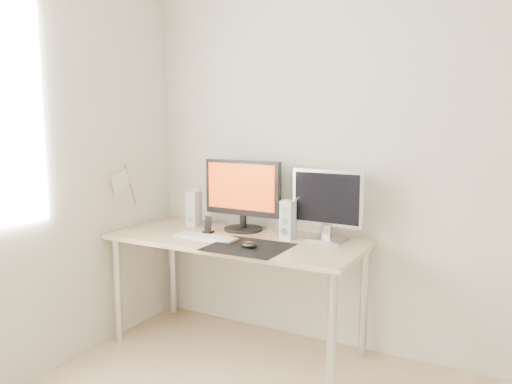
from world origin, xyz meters
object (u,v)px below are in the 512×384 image
at_px(mouse, 249,245).
at_px(speaker_right, 288,220).
at_px(keyboard, 206,237).
at_px(phone_dock, 208,228).
at_px(desk, 237,249).
at_px(second_monitor, 328,202).
at_px(main_monitor, 242,193).
at_px(speaker_left, 194,209).

relative_size(mouse, speaker_right, 0.43).
bearing_deg(keyboard, phone_dock, 118.23).
height_order(desk, second_monitor, second_monitor).
bearing_deg(second_monitor, mouse, -129.55).
bearing_deg(keyboard, main_monitor, 73.55).
bearing_deg(second_monitor, desk, -161.02).
distance_m(desk, phone_dock, 0.25).
bearing_deg(mouse, speaker_left, 150.39).
bearing_deg(speaker_left, speaker_right, -3.19).
relative_size(mouse, keyboard, 0.25).
xyz_separation_m(second_monitor, phone_dock, (-0.76, -0.16, -0.21)).
relative_size(main_monitor, speaker_left, 2.29).
height_order(speaker_left, keyboard, speaker_left).
xyz_separation_m(main_monitor, phone_dock, (-0.16, -0.17, -0.22)).
relative_size(main_monitor, phone_dock, 5.00).
xyz_separation_m(keyboard, phone_dock, (-0.07, 0.13, 0.03)).
bearing_deg(speaker_right, mouse, -106.07).
height_order(mouse, main_monitor, main_monitor).
height_order(mouse, speaker_right, speaker_right).
relative_size(second_monitor, speaker_right, 1.87).
distance_m(mouse, main_monitor, 0.54).
bearing_deg(desk, second_monitor, 18.98).
xyz_separation_m(mouse, speaker_left, (-0.64, 0.36, 0.10)).
bearing_deg(second_monitor, speaker_right, -163.23).
distance_m(main_monitor, keyboard, 0.40).
height_order(desk, speaker_left, speaker_left).
bearing_deg(second_monitor, main_monitor, 179.38).
height_order(speaker_left, phone_dock, speaker_left).
distance_m(desk, speaker_right, 0.38).
xyz_separation_m(mouse, main_monitor, (-0.27, 0.40, 0.23)).
bearing_deg(speaker_left, phone_dock, -32.78).
distance_m(mouse, keyboard, 0.37).
bearing_deg(mouse, speaker_right, 73.93).
height_order(main_monitor, keyboard, main_monitor).
bearing_deg(main_monitor, keyboard, -106.45).
xyz_separation_m(main_monitor, keyboard, (-0.09, -0.30, -0.25)).
distance_m(desk, speaker_left, 0.50).
distance_m(desk, main_monitor, 0.39).
bearing_deg(keyboard, speaker_right, 26.51).
relative_size(mouse, desk, 0.07).
bearing_deg(phone_dock, mouse, -28.02).
bearing_deg(phone_dock, speaker_right, 10.00).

